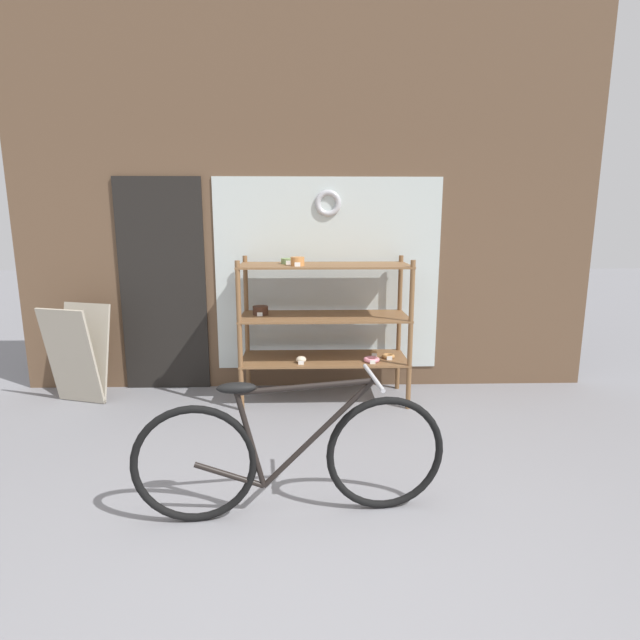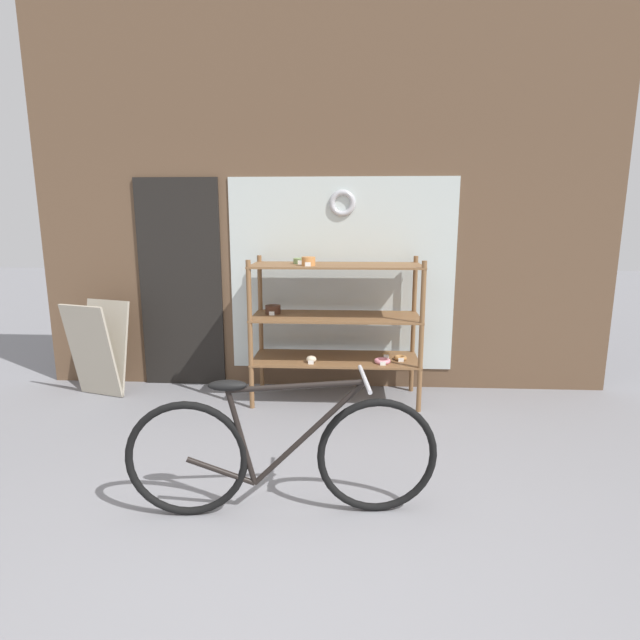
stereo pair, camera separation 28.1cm
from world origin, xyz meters
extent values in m
plane|color=gray|center=(0.00, 0.00, 0.00)|extent=(30.00, 30.00, 0.00)
cube|color=brown|center=(0.00, 2.95, 2.00)|extent=(5.71, 0.08, 4.00)
cube|color=silver|center=(0.20, 2.90, 1.15)|extent=(2.22, 0.02, 1.90)
cube|color=black|center=(-1.43, 2.89, 1.05)|extent=(0.84, 0.03, 2.10)
torus|color=#B7B7BC|center=(0.20, 2.88, 1.85)|extent=(0.26, 0.06, 0.26)
cylinder|color=brown|center=(-0.60, 2.24, 0.68)|extent=(0.04, 0.04, 1.35)
cylinder|color=brown|center=(0.91, 2.24, 0.68)|extent=(0.04, 0.04, 1.35)
cylinder|color=brown|center=(-0.60, 2.79, 0.68)|extent=(0.04, 0.04, 1.35)
cylinder|color=brown|center=(0.91, 2.79, 0.68)|extent=(0.04, 0.04, 1.35)
cube|color=brown|center=(0.15, 2.51, 0.40)|extent=(1.56, 0.59, 0.02)
cube|color=brown|center=(0.15, 2.51, 0.81)|extent=(1.56, 0.59, 0.02)
cube|color=brown|center=(0.15, 2.51, 1.29)|extent=(1.56, 0.59, 0.02)
ellipsoid|color=#AD7F4C|center=(0.63, 2.57, 0.43)|extent=(0.07, 0.06, 0.05)
cube|color=white|center=(0.63, 2.53, 0.43)|extent=(0.05, 0.00, 0.04)
torus|color=pink|center=(0.58, 2.37, 0.43)|extent=(0.15, 0.15, 0.04)
cube|color=white|center=(0.58, 2.29, 0.43)|extent=(0.05, 0.00, 0.04)
torus|color=#B27A42|center=(0.76, 2.49, 0.43)|extent=(0.12, 0.12, 0.04)
cube|color=white|center=(0.76, 2.42, 0.43)|extent=(0.05, 0.00, 0.04)
ellipsoid|color=beige|center=(-0.07, 2.34, 0.44)|extent=(0.09, 0.08, 0.07)
cube|color=white|center=(-0.07, 2.29, 0.43)|extent=(0.05, 0.00, 0.04)
cylinder|color=#C67F42|center=(-0.09, 2.38, 1.33)|extent=(0.12, 0.12, 0.08)
cube|color=white|center=(-0.09, 2.31, 1.31)|extent=(0.05, 0.00, 0.04)
cylinder|color=#422619|center=(-0.45, 2.58, 0.86)|extent=(0.15, 0.15, 0.08)
cube|color=white|center=(-0.45, 2.50, 0.83)|extent=(0.05, 0.00, 0.04)
cylinder|color=#7A995B|center=(-0.17, 2.58, 1.32)|extent=(0.15, 0.15, 0.05)
cube|color=white|center=(-0.17, 2.49, 1.31)|extent=(0.05, 0.00, 0.04)
torus|color=black|center=(-0.65, 0.55, 0.35)|extent=(0.70, 0.11, 0.70)
torus|color=black|center=(0.44, 0.65, 0.35)|extent=(0.70, 0.11, 0.70)
cylinder|color=black|center=(0.05, 0.62, 0.50)|extent=(0.65, 0.09, 0.63)
cylinder|color=black|center=(-0.02, 0.61, 0.78)|extent=(0.77, 0.10, 0.07)
cylinder|color=black|center=(-0.33, 0.58, 0.48)|extent=(0.17, 0.05, 0.58)
cylinder|color=black|center=(-0.46, 0.57, 0.27)|extent=(0.40, 0.07, 0.19)
ellipsoid|color=black|center=(-0.40, 0.57, 0.79)|extent=(0.23, 0.11, 0.06)
cylinder|color=#B2B2B7|center=(0.36, 0.65, 0.82)|extent=(0.07, 0.46, 0.02)
cube|color=#B2A893|center=(-2.17, 2.41, 0.46)|extent=(0.54, 0.34, 0.92)
cube|color=#B2A893|center=(-2.12, 2.59, 0.46)|extent=(0.54, 0.34, 0.92)
camera|label=1|loc=(-0.02, -2.05, 1.71)|focal=28.00mm
camera|label=2|loc=(0.26, -2.04, 1.71)|focal=28.00mm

